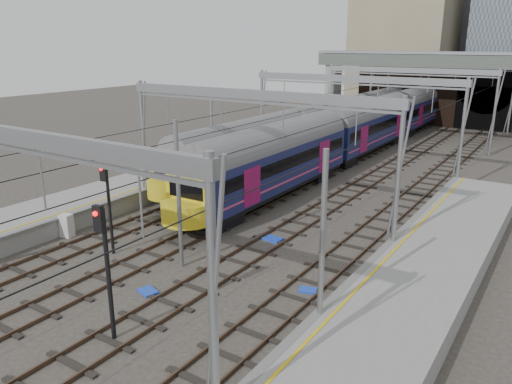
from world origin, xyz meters
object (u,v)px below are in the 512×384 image
Objects in this scene: train_second at (361,114)px; relay_cabinet at (67,226)px; signal_near_centre at (105,257)px; train_main at (397,115)px; signal_near_left at (108,198)px.

train_second is 38.21m from relay_cabinet.
train_second reaches higher than relay_cabinet.
relay_cabinet is at bearing 144.66° from signal_near_centre.
train_second is 44.28m from signal_near_centre.
train_main is at bearing 88.96° from signal_near_centre.
signal_near_left is at bearing -14.04° from relay_cabinet.
signal_near_centre is at bearing -39.38° from relay_cabinet.
signal_near_centre is (5.86, -5.18, 0.22)m from signal_near_left.
train_second is at bearing 94.15° from signal_near_centre.
train_main is 13.75× the size of signal_near_centre.
signal_near_centre is at bearing -79.67° from train_second.
train_second is at bearing 77.08° from relay_cabinet.
train_main is 1.10× the size of train_second.
signal_near_left reaches higher than relay_cabinet.
relay_cabinet is at bearing -92.70° from train_second.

